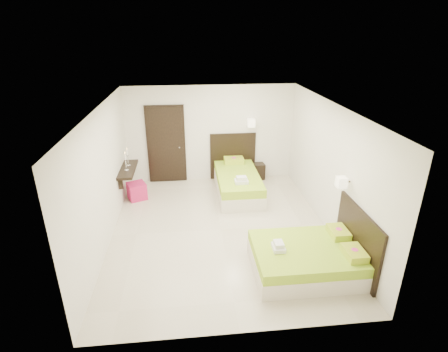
{
  "coord_description": "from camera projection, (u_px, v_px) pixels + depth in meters",
  "views": [
    {
      "loc": [
        -0.61,
        -6.34,
        3.94
      ],
      "look_at": [
        0.1,
        0.3,
        1.1
      ],
      "focal_mm": 28.0,
      "sensor_mm": 36.0,
      "label": 1
    }
  ],
  "objects": [
    {
      "name": "bed_single",
      "position": [
        237.0,
        181.0,
        8.97
      ],
      "size": [
        1.26,
        2.09,
        1.73
      ],
      "color": "beige",
      "rests_on": "ground"
    },
    {
      "name": "bed_double",
      "position": [
        310.0,
        257.0,
        6.06
      ],
      "size": [
        1.83,
        1.55,
        1.51
      ],
      "color": "beige",
      "rests_on": "ground"
    },
    {
      "name": "door",
      "position": [
        166.0,
        145.0,
        9.34
      ],
      "size": [
        1.02,
        0.15,
        2.14
      ],
      "color": "black",
      "rests_on": "ground"
    },
    {
      "name": "ottoman",
      "position": [
        137.0,
        191.0,
        8.66
      ],
      "size": [
        0.54,
        0.54,
        0.41
      ],
      "primitive_type": "cube",
      "rotation": [
        0.0,
        0.0,
        0.4
      ],
      "color": "#AD174C",
      "rests_on": "ground"
    },
    {
      "name": "floor",
      "position": [
        221.0,
        229.0,
        7.4
      ],
      "size": [
        5.5,
        5.5,
        0.0
      ],
      "primitive_type": "plane",
      "color": "#BDB49D",
      "rests_on": "ground"
    },
    {
      "name": "nightstand",
      "position": [
        254.0,
        170.0,
        9.87
      ],
      "size": [
        0.54,
        0.49,
        0.45
      ],
      "primitive_type": "cube",
      "rotation": [
        0.0,
        0.0,
        0.1
      ],
      "color": "black",
      "rests_on": "ground"
    },
    {
      "name": "console_shelf",
      "position": [
        127.0,
        170.0,
        8.34
      ],
      "size": [
        0.35,
        1.2,
        0.78
      ],
      "color": "black",
      "rests_on": "ground"
    }
  ]
}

